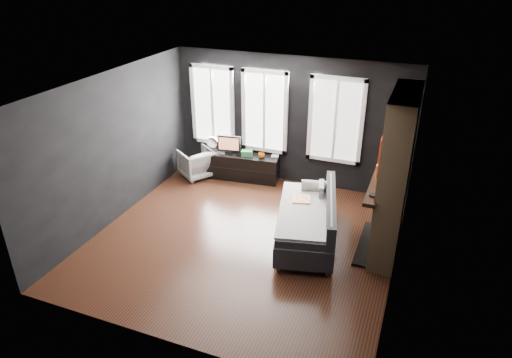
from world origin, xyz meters
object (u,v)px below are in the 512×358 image
at_px(sofa, 306,218).
at_px(monitor, 229,144).
at_px(armchair, 197,162).
at_px(book, 272,151).
at_px(media_console, 242,166).
at_px(mantel_vase, 382,165).
at_px(mug, 261,155).

xyz_separation_m(sofa, monitor, (-2.24, 1.80, 0.35)).
bearing_deg(armchair, book, 140.95).
relative_size(media_console, mantel_vase, 9.70).
height_order(sofa, mantel_vase, mantel_vase).
relative_size(armchair, book, 3.22).
xyz_separation_m(media_console, monitor, (-0.26, -0.07, 0.51)).
distance_m(monitor, mantel_vase, 3.53).
bearing_deg(mug, media_console, 175.56).
height_order(media_console, book, book).
relative_size(armchair, mantel_vase, 4.05).
bearing_deg(mantel_vase, mug, 155.84).
distance_m(sofa, mug, 2.38).
bearing_deg(monitor, mantel_vase, -27.93).
height_order(armchair, mug, mug).
xyz_separation_m(media_console, book, (0.64, 0.15, 0.39)).
bearing_deg(sofa, monitor, 128.06).
relative_size(book, mantel_vase, 1.26).
xyz_separation_m(mug, mantel_vase, (2.57, -1.15, 0.67)).
bearing_deg(mantel_vase, armchair, 167.32).
xyz_separation_m(mug, book, (0.17, 0.19, 0.04)).
bearing_deg(media_console, armchair, -169.62).
bearing_deg(armchair, monitor, 143.32).
distance_m(sofa, monitor, 2.90).
height_order(mug, book, book).
relative_size(armchair, monitor, 1.35).
relative_size(media_console, monitor, 3.24).
relative_size(armchair, media_console, 0.42).
distance_m(sofa, armchair, 3.33).
xyz_separation_m(sofa, media_console, (-1.98, 1.86, -0.16)).
relative_size(media_console, mug, 11.97).
height_order(sofa, armchair, sofa).
bearing_deg(media_console, mantel_vase, -27.84).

